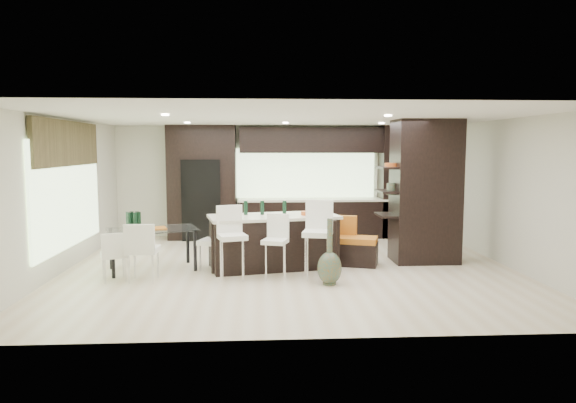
{
  "coord_description": "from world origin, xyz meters",
  "views": [
    {
      "loc": [
        -0.56,
        -9.13,
        2.17
      ],
      "look_at": [
        0.0,
        0.6,
        1.15
      ],
      "focal_mm": 32.0,
      "sensor_mm": 36.0,
      "label": 1
    }
  ],
  "objects": [
    {
      "name": "stool_right",
      "position": [
        0.41,
        -0.78,
        0.52
      ],
      "size": [
        0.56,
        0.56,
        1.05
      ],
      "primitive_type": "cube",
      "rotation": [
        0.0,
        0.0,
        -0.24
      ],
      "color": "white",
      "rests_on": "ground"
    },
    {
      "name": "ceiling",
      "position": [
        0.0,
        0.0,
        2.7
      ],
      "size": [
        8.0,
        7.0,
        0.02
      ],
      "primitive_type": "cube",
      "color": "white",
      "rests_on": "ground"
    },
    {
      "name": "ceiling_spots",
      "position": [
        0.0,
        0.25,
        2.68
      ],
      "size": [
        4.0,
        3.0,
        0.02
      ],
      "primitive_type": "cube",
      "color": "white",
      "rests_on": "ceiling"
    },
    {
      "name": "chair_end",
      "position": [
        -1.37,
        -0.02,
        0.43
      ],
      "size": [
        0.6,
        0.6,
        0.87
      ],
      "primitive_type": "cube",
      "rotation": [
        0.0,
        0.0,
        1.24
      ],
      "color": "white",
      "rests_on": "ground"
    },
    {
      "name": "stone_accent",
      "position": [
        -3.93,
        0.2,
        2.25
      ],
      "size": [
        0.08,
        3.0,
        0.8
      ],
      "primitive_type": "cube",
      "color": "brown",
      "rests_on": "left_wall"
    },
    {
      "name": "back_cabinetry",
      "position": [
        0.5,
        3.17,
        1.35
      ],
      "size": [
        6.8,
        0.68,
        2.7
      ],
      "primitive_type": "cube",
      "color": "black",
      "rests_on": "ground"
    },
    {
      "name": "back_wall",
      "position": [
        0.0,
        3.5,
        1.35
      ],
      "size": [
        8.0,
        0.02,
        2.7
      ],
      "primitive_type": "cube",
      "color": "beige",
      "rests_on": "ground"
    },
    {
      "name": "left_wall",
      "position": [
        -4.0,
        0.0,
        1.35
      ],
      "size": [
        0.02,
        7.0,
        2.7
      ],
      "primitive_type": "cube",
      "color": "beige",
      "rests_on": "ground"
    },
    {
      "name": "stool_mid",
      "position": [
        -0.29,
        -0.74,
        0.43
      ],
      "size": [
        0.49,
        0.49,
        0.86
      ],
      "primitive_type": "cube",
      "rotation": [
        0.0,
        0.0,
        -0.33
      ],
      "color": "white",
      "rests_on": "ground"
    },
    {
      "name": "floor_vase",
      "position": [
        0.56,
        -1.18,
        0.53
      ],
      "size": [
        0.46,
        0.46,
        1.06
      ],
      "primitive_type": null,
      "rotation": [
        0.0,
        0.0,
        -0.2
      ],
      "color": "#46513B",
      "rests_on": "ground"
    },
    {
      "name": "bench",
      "position": [
        0.96,
        0.26,
        0.26
      ],
      "size": [
        1.46,
        0.92,
        0.53
      ],
      "primitive_type": "cube",
      "rotation": [
        0.0,
        0.0,
        -0.31
      ],
      "color": "black",
      "rests_on": "ground"
    },
    {
      "name": "chair_near",
      "position": [
        -2.45,
        -0.78,
        0.45
      ],
      "size": [
        0.49,
        0.49,
        0.9
      ],
      "primitive_type": "cube",
      "rotation": [
        0.0,
        0.0,
        -0.02
      ],
      "color": "white",
      "rests_on": "ground"
    },
    {
      "name": "ground",
      "position": [
        0.0,
        0.0,
        0.0
      ],
      "size": [
        8.0,
        8.0,
        0.0
      ],
      "primitive_type": "plane",
      "color": "beige",
      "rests_on": "ground"
    },
    {
      "name": "partition_column",
      "position": [
        2.6,
        0.4,
        1.35
      ],
      "size": [
        1.2,
        0.8,
        2.7
      ],
      "primitive_type": "cube",
      "color": "black",
      "rests_on": "ground"
    },
    {
      "name": "window_left",
      "position": [
        -3.96,
        0.2,
        1.35
      ],
      "size": [
        0.04,
        3.2,
        1.9
      ],
      "primitive_type": "cube",
      "color": "#B2D199",
      "rests_on": "left_wall"
    },
    {
      "name": "right_wall",
      "position": [
        4.0,
        0.0,
        1.35
      ],
      "size": [
        0.02,
        7.0,
        2.7
      ],
      "primitive_type": "cube",
      "color": "beige",
      "rests_on": "ground"
    },
    {
      "name": "refrigerator",
      "position": [
        -1.9,
        3.12,
        0.95
      ],
      "size": [
        0.9,
        0.68,
        1.9
      ],
      "primitive_type": "cube",
      "color": "black",
      "rests_on": "ground"
    },
    {
      "name": "stool_left",
      "position": [
        -1.0,
        -0.76,
        0.49
      ],
      "size": [
        0.54,
        0.54,
        0.98
      ],
      "primitive_type": "cube",
      "rotation": [
        0.0,
        0.0,
        0.28
      ],
      "color": "white",
      "rests_on": "ground"
    },
    {
      "name": "dining_table",
      "position": [
        -2.45,
        -0.02,
        0.37
      ],
      "size": [
        1.73,
        1.3,
        0.74
      ],
      "primitive_type": "cube",
      "rotation": [
        0.0,
        0.0,
        0.32
      ],
      "color": "white",
      "rests_on": "ground"
    },
    {
      "name": "chair_far",
      "position": [
        -2.93,
        -0.74,
        0.38
      ],
      "size": [
        0.53,
        0.53,
        0.75
      ],
      "primitive_type": "cube",
      "rotation": [
        0.0,
        0.0,
        0.37
      ],
      "color": "white",
      "rests_on": "ground"
    },
    {
      "name": "kitchen_island",
      "position": [
        -0.29,
        0.05,
        0.48
      ],
      "size": [
        2.45,
        1.44,
        0.96
      ],
      "primitive_type": "cube",
      "rotation": [
        0.0,
        0.0,
        0.2
      ],
      "color": "black",
      "rests_on": "ground"
    },
    {
      "name": "window_back",
      "position": [
        0.6,
        3.46,
        1.55
      ],
      "size": [
        3.4,
        0.04,
        1.2
      ],
      "primitive_type": "cube",
      "color": "#B2D199",
      "rests_on": "back_wall"
    }
  ]
}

